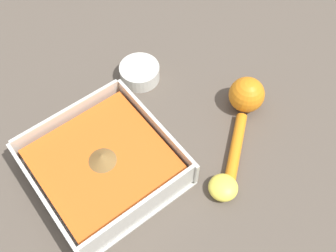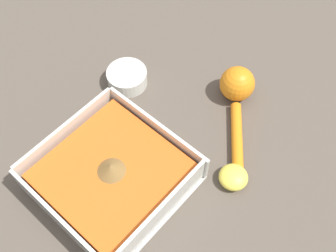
% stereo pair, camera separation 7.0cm
% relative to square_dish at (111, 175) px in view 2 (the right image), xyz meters
% --- Properties ---
extents(ground_plane, '(4.00, 4.00, 0.00)m').
position_rel_square_dish_xyz_m(ground_plane, '(-0.00, -0.01, -0.02)').
color(ground_plane, brown).
extents(square_dish, '(0.23, 0.23, 0.06)m').
position_rel_square_dish_xyz_m(square_dish, '(0.00, 0.00, 0.00)').
color(square_dish, silver).
rests_on(square_dish, ground_plane).
extents(spice_bowl, '(0.08, 0.08, 0.03)m').
position_rel_square_dish_xyz_m(spice_bowl, '(0.13, -0.17, -0.01)').
color(spice_bowl, silver).
rests_on(spice_bowl, ground_plane).
extents(lemon_squeezer, '(0.15, 0.18, 0.07)m').
position_rel_square_dish_xyz_m(lemon_squeezer, '(-0.06, -0.28, 0.01)').
color(lemon_squeezer, orange).
rests_on(lemon_squeezer, ground_plane).
extents(lemon_half, '(0.05, 0.05, 0.03)m').
position_rel_square_dish_xyz_m(lemon_half, '(-0.15, -0.14, -0.01)').
color(lemon_half, '#EFDB4C').
rests_on(lemon_half, ground_plane).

